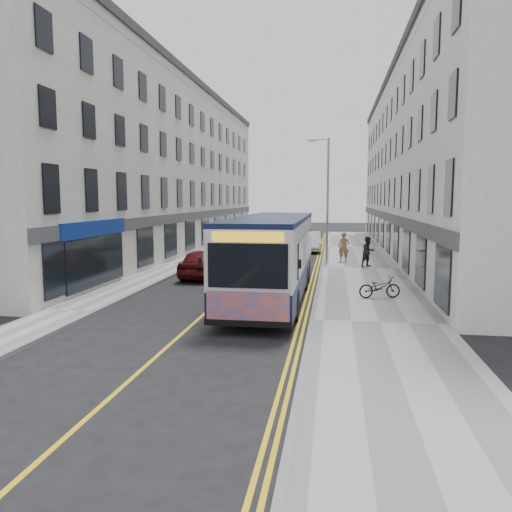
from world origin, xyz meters
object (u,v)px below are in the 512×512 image
(streetlamp, at_px, (326,196))
(car_maroon, at_px, (204,263))
(car_white, at_px, (310,242))
(city_bus, at_px, (272,254))
(pedestrian_near, at_px, (344,247))
(pedestrian_far, at_px, (368,252))
(bicycle, at_px, (380,287))

(streetlamp, distance_m, car_maroon, 9.61)
(car_white, bearing_deg, city_bus, -96.67)
(streetlamp, height_order, city_bus, streetlamp)
(car_white, distance_m, car_maroon, 15.00)
(city_bus, distance_m, car_maroon, 6.87)
(streetlamp, distance_m, pedestrian_near, 3.56)
(streetlamp, height_order, pedestrian_near, streetlamp)
(pedestrian_near, xyz_separation_m, car_maroon, (-7.54, -6.89, -0.30))
(streetlamp, xyz_separation_m, car_white, (-1.38, 7.92, -3.60))
(city_bus, height_order, car_maroon, city_bus)
(streetlamp, height_order, car_white, streetlamp)
(pedestrian_far, bearing_deg, car_maroon, 172.30)
(pedestrian_far, relative_size, car_white, 0.39)
(city_bus, xyz_separation_m, car_maroon, (-4.34, 5.21, -1.12))
(streetlamp, relative_size, pedestrian_far, 4.36)
(bicycle, height_order, pedestrian_near, pedestrian_near)
(pedestrian_near, distance_m, car_maroon, 10.22)
(bicycle, distance_m, car_white, 19.41)
(pedestrian_far, distance_m, car_maroon, 10.16)
(city_bus, relative_size, pedestrian_near, 6.23)
(streetlamp, bearing_deg, pedestrian_far, -29.07)
(streetlamp, distance_m, city_bus, 11.87)
(car_maroon, bearing_deg, car_white, -108.23)
(car_white, bearing_deg, streetlamp, -84.81)
(city_bus, bearing_deg, bicycle, 4.05)
(bicycle, xyz_separation_m, car_maroon, (-8.80, 4.89, 0.21))
(streetlamp, relative_size, bicycle, 4.61)
(car_maroon, bearing_deg, pedestrian_far, -150.66)
(pedestrian_near, relative_size, car_maroon, 0.42)
(pedestrian_near, bearing_deg, streetlamp, -144.47)
(city_bus, xyz_separation_m, car_white, (0.65, 19.35, -1.12))
(pedestrian_far, xyz_separation_m, car_white, (-3.97, 9.35, -0.25))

